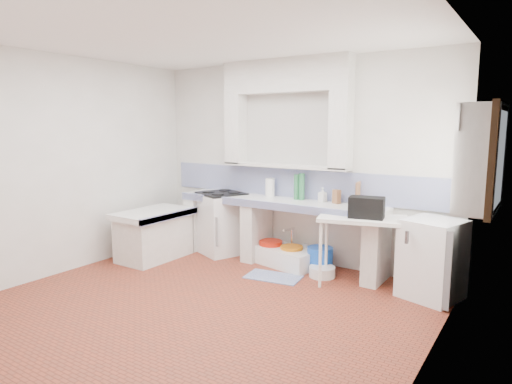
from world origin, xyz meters
The scene contains 36 objects.
floor centered at (0.00, 0.00, 0.00)m, with size 4.50×4.50×0.00m, color maroon.
ceiling centered at (0.00, 0.00, 2.80)m, with size 4.50×4.50×0.00m, color white.
wall_back centered at (0.00, 2.00, 1.40)m, with size 4.50×4.50×0.00m, color silver.
wall_front centered at (0.00, -2.00, 1.40)m, with size 4.50×4.50×0.00m, color silver.
wall_left centered at (-2.25, 0.00, 1.40)m, with size 4.50×4.50×0.00m, color silver.
wall_right centered at (2.25, 0.00, 1.40)m, with size 4.50×4.50×0.00m, color silver.
alcove_mass centered at (-0.10, 1.88, 2.58)m, with size 1.90×0.25×0.45m, color silver.
window_frame centered at (2.42, 1.20, 1.60)m, with size 0.35×0.86×1.06m, color #352111.
lace_valance centered at (2.28, 1.20, 1.98)m, with size 0.01×0.84×0.24m, color white.
counter_slab centered at (-0.10, 1.70, 0.86)m, with size 3.00×0.60×0.08m, color white.
counter_lip centered at (-0.10, 1.42, 0.86)m, with size 3.00×0.04×0.10m, color navy.
counter_pier_left centered at (-1.50, 1.70, 0.41)m, with size 0.20×0.55×0.82m, color silver.
counter_pier_mid centered at (-0.45, 1.70, 0.41)m, with size 0.20×0.55×0.82m, color silver.
counter_pier_right centered at (1.30, 1.70, 0.41)m, with size 0.20×0.55×0.82m, color silver.
peninsula_top centered at (-1.70, 0.90, 0.66)m, with size 0.70×1.10×0.08m, color white.
peninsula_base centered at (-1.70, 0.90, 0.31)m, with size 0.60×1.00×0.62m, color silver.
peninsula_lip centered at (-1.37, 0.90, 0.66)m, with size 0.04×1.10×0.10m, color navy.
backsplash centered at (0.00, 1.99, 1.10)m, with size 4.27×0.03×0.40m, color navy.
stove centered at (-1.06, 1.68, 0.45)m, with size 0.63×0.61×0.89m, color white.
sink centered at (0.05, 1.67, 0.11)m, with size 0.90×0.48×0.22m, color white.
side_table centered at (1.19, 1.49, 0.42)m, with size 1.01×0.56×0.04m, color white.
fridge centered at (1.98, 1.55, 0.44)m, with size 0.57×0.57×0.89m, color white.
bucket_red centered at (-0.20, 1.68, 0.15)m, with size 0.33×0.33×0.30m, color red.
bucket_orange centered at (0.15, 1.66, 0.14)m, with size 0.31×0.31×0.28m, color orange.
bucket_blue centered at (0.55, 1.70, 0.16)m, with size 0.34×0.34×0.32m, color blue.
basin_white centered at (0.67, 1.51, 0.06)m, with size 0.33×0.33×0.13m, color white.
water_bottle_a centered at (-0.06, 1.81, 0.13)m, with size 0.07×0.07×0.27m, color silver.
water_bottle_b centered at (0.26, 1.85, 0.14)m, with size 0.08×0.08×0.29m, color silver.
black_bag centered at (1.25, 1.45, 0.96)m, with size 0.40×0.23×0.25m, color black.
green_bottle_a centered at (0.11, 1.85, 1.07)m, with size 0.08×0.08×0.35m, color #2B7143.
green_bottle_b centered at (0.19, 1.85, 1.08)m, with size 0.08×0.08×0.37m, color #2B7143.
knife_block centered at (0.70, 1.85, 0.99)m, with size 0.09×0.07×0.18m, color #945E3B.
cutting_board centered at (0.99, 1.85, 1.05)m, with size 0.02×0.22×0.30m, color #945E3B.
paper_towel centered at (-0.32, 1.85, 1.03)m, with size 0.13×0.13×0.26m, color white.
soap_bottle centered at (0.50, 1.85, 1.00)m, with size 0.09×0.09×0.19m, color white.
rug centered at (0.17, 1.14, 0.01)m, with size 0.69×0.40×0.01m, color navy.
Camera 1 is at (2.96, -3.49, 1.90)m, focal length 31.09 mm.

